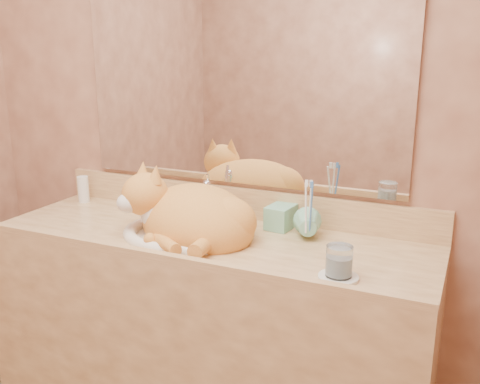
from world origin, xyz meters
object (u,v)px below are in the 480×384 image
at_px(water_glass, 339,261).
at_px(sink_basin, 184,217).
at_px(vanity_counter, 208,343).
at_px(toothbrush_cup, 308,230).
at_px(soap_dispenser, 274,207).
at_px(cat, 189,213).

bearing_deg(water_glass, sink_basin, 166.98).
xyz_separation_m(vanity_counter, water_glass, (0.52, -0.16, 0.48)).
distance_m(vanity_counter, water_glass, 0.72).
bearing_deg(toothbrush_cup, water_glass, -55.41).
xyz_separation_m(soap_dispenser, water_glass, (0.32, -0.30, -0.04)).
xyz_separation_m(cat, water_glass, (0.58, -0.15, -0.03)).
relative_size(vanity_counter, cat, 3.38).
distance_m(vanity_counter, sink_basin, 0.50).
relative_size(cat, water_glass, 5.17).
relative_size(vanity_counter, sink_basin, 3.54).
bearing_deg(sink_basin, soap_dispenser, 23.11).
height_order(toothbrush_cup, water_glass, water_glass).
distance_m(vanity_counter, toothbrush_cup, 0.59).
bearing_deg(vanity_counter, water_glass, -16.96).
bearing_deg(sink_basin, cat, 31.44).
height_order(vanity_counter, sink_basin, sink_basin).
bearing_deg(cat, soap_dispenser, 53.06).
distance_m(toothbrush_cup, water_glass, 0.30).
height_order(cat, water_glass, cat).
height_order(sink_basin, toothbrush_cup, sink_basin).
distance_m(vanity_counter, soap_dispenser, 0.58).
xyz_separation_m(sink_basin, soap_dispenser, (0.28, 0.16, 0.03)).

